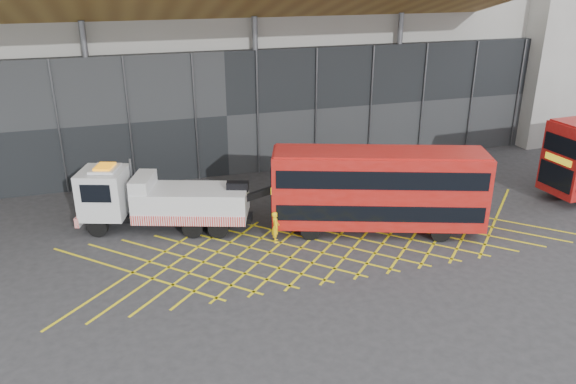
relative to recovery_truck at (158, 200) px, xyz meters
name	(u,v)px	position (x,y,z in m)	size (l,w,h in m)	color
ground_plane	(237,257)	(3.12, -4.30, -1.63)	(120.00, 120.00, 0.00)	#2C2C2F
road_markings	(332,243)	(7.92, -4.30, -1.63)	(26.36, 7.16, 0.01)	yellow
construction_building	(203,25)	(5.04, 14.09, 7.34)	(55.00, 23.97, 18.00)	gray
east_building	(572,4)	(35.12, 11.70, 8.37)	(15.00, 12.00, 20.00)	gray
recovery_truck	(158,200)	(0.00, 0.00, 0.00)	(10.02, 5.09, 3.54)	black
bus_towed	(378,188)	(10.63, -3.63, 0.78)	(10.87, 5.87, 4.35)	#AD140F
worker	(275,227)	(5.33, -3.25, -0.83)	(0.58, 0.38, 1.60)	yellow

